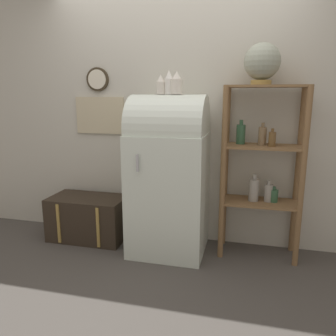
% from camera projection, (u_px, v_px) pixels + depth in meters
% --- Properties ---
extents(ground_plane, '(12.00, 12.00, 0.00)m').
position_uv_depth(ground_plane, '(163.00, 260.00, 3.03)').
color(ground_plane, '#4C4742').
extents(wall_back, '(7.00, 0.09, 2.70)m').
position_uv_depth(wall_back, '(176.00, 110.00, 3.28)').
color(wall_back, beige).
rests_on(wall_back, ground_plane).
extents(refrigerator, '(0.70, 0.66, 1.50)m').
position_uv_depth(refrigerator, '(169.00, 173.00, 3.08)').
color(refrigerator, silver).
rests_on(refrigerator, ground_plane).
extents(suitcase_trunk, '(0.79, 0.45, 0.45)m').
position_uv_depth(suitcase_trunk, '(89.00, 218.00, 3.46)').
color(suitcase_trunk, '#33281E').
rests_on(suitcase_trunk, ground_plane).
extents(shelf_unit, '(0.72, 0.35, 1.58)m').
position_uv_depth(shelf_unit, '(261.00, 162.00, 2.97)').
color(shelf_unit, olive).
rests_on(shelf_unit, ground_plane).
extents(globe, '(0.31, 0.31, 0.35)m').
position_uv_depth(globe, '(262.00, 62.00, 2.77)').
color(globe, '#AD8942').
rests_on(globe, shelf_unit).
extents(vase_left, '(0.08, 0.08, 0.17)m').
position_uv_depth(vase_left, '(161.00, 85.00, 2.92)').
color(vase_left, silver).
rests_on(vase_left, refrigerator).
extents(vase_center, '(0.08, 0.08, 0.21)m').
position_uv_depth(vase_center, '(169.00, 83.00, 2.91)').
color(vase_center, white).
rests_on(vase_center, refrigerator).
extents(vase_right, '(0.10, 0.10, 0.20)m').
position_uv_depth(vase_right, '(177.00, 84.00, 2.88)').
color(vase_right, silver).
rests_on(vase_right, refrigerator).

